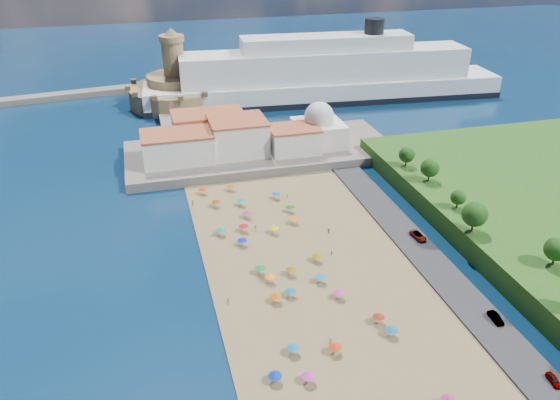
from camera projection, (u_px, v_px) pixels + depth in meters
name	position (u px, v px, depth m)	size (l,w,h in m)	color
ground	(292.00, 284.00, 122.14)	(700.00, 700.00, 0.00)	#071938
terrace	(261.00, 152.00, 186.19)	(90.00, 36.00, 3.00)	#59544C
jetty	(185.00, 125.00, 211.22)	(18.00, 70.00, 2.40)	#59544C
waterfront_buildings	(222.00, 137.00, 180.79)	(57.00, 29.00, 11.00)	silver
domed_building	(319.00, 128.00, 185.60)	(16.00, 16.00, 15.00)	silver
fortress	(176.00, 89.00, 234.34)	(40.00, 40.00, 32.40)	#957B4A
cruise_ship	(325.00, 77.00, 238.64)	(158.66, 35.03, 34.40)	black
beach_parasols	(302.00, 307.00, 111.65)	(31.98, 116.07, 2.20)	gray
beachgoers	(282.00, 267.00, 125.90)	(32.92, 83.29, 1.85)	tan
parked_cars	(457.00, 277.00, 121.99)	(2.80, 54.40, 1.43)	gray
hillside_trees	(508.00, 234.00, 121.80)	(14.64, 103.81, 7.78)	#382314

